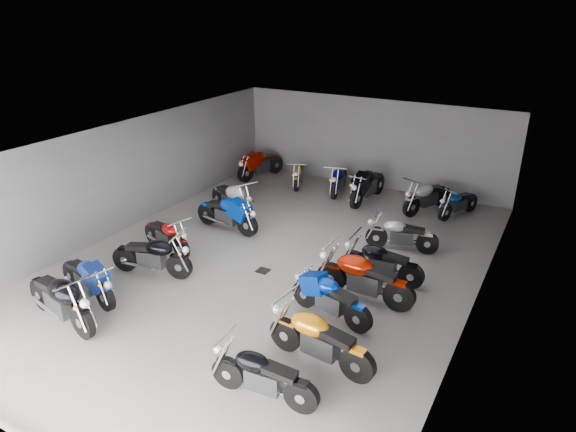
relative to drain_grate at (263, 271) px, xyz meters
name	(u,v)px	position (x,y,z in m)	size (l,w,h in m)	color
ground	(273,263)	(0.00, 0.50, -0.01)	(14.00, 14.00, 0.00)	gray
wall_back	(372,143)	(0.00, 7.50, 1.59)	(10.00, 0.10, 3.20)	slate
wall_left	(127,175)	(-5.00, 0.50, 1.59)	(0.10, 14.00, 3.20)	slate
wall_right	(480,250)	(5.00, 0.50, 1.59)	(0.10, 14.00, 3.20)	slate
ceiling	(271,143)	(0.00, 0.50, 3.21)	(10.00, 14.00, 0.04)	black
drain_grate	(263,271)	(0.00, 0.00, 0.00)	(0.32, 0.32, 0.01)	black
motorcycle_left_a	(61,299)	(-2.50, -4.00, 0.57)	(2.39, 0.63, 1.06)	black
motorcycle_left_b	(88,279)	(-2.79, -3.05, 0.51)	(2.12, 0.63, 0.94)	black
motorcycle_left_c	(152,256)	(-2.29, -1.48, 0.51)	(2.14, 0.66, 0.95)	black
motorcycle_left_d	(167,235)	(-2.87, -0.32, 0.46)	(1.93, 0.62, 0.86)	black
motorcycle_left_e	(228,213)	(-2.23, 1.63, 0.53)	(2.24, 0.49, 0.98)	black
motorcycle_left_f	(232,199)	(-2.75, 2.61, 0.55)	(2.18, 1.11, 1.02)	black
motorcycle_right_a	(262,375)	(2.39, -3.85, 0.48)	(2.03, 0.44, 0.89)	black
motorcycle_right_b	(319,340)	(2.82, -2.55, 0.54)	(2.27, 0.51, 1.00)	black
motorcycle_right_c	(330,298)	(2.36, -1.07, 0.49)	(2.05, 0.61, 0.91)	black
motorcycle_right_d	(363,278)	(2.71, -0.04, 0.56)	(2.37, 0.46, 1.04)	black
motorcycle_right_e	(382,262)	(2.77, 1.01, 0.49)	(2.06, 0.41, 0.91)	black
motorcycle_right_f	(401,234)	(2.67, 2.85, 0.47)	(1.96, 0.58, 0.87)	black
motorcycle_back_a	(260,164)	(-4.01, 6.27, 0.53)	(0.75, 2.19, 0.98)	black
motorcycle_back_b	(298,174)	(-2.29, 6.18, 0.44)	(0.78, 1.76, 0.81)	black
motorcycle_back_c	(339,179)	(-0.68, 6.22, 0.49)	(0.60, 2.06, 0.91)	black
motorcycle_back_d	(367,185)	(0.52, 5.90, 0.57)	(0.52, 2.40, 1.05)	black
motorcycle_back_e	(427,196)	(2.54, 5.97, 0.52)	(1.05, 2.04, 0.96)	black
motorcycle_back_f	(458,203)	(3.50, 6.07, 0.44)	(0.88, 1.76, 0.82)	black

